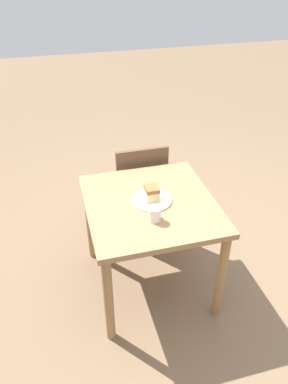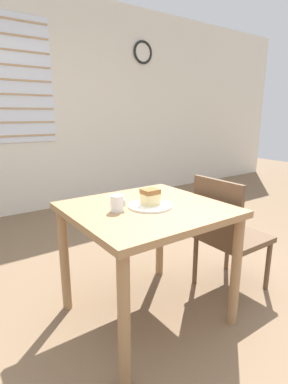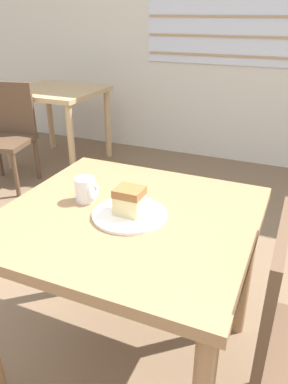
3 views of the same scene
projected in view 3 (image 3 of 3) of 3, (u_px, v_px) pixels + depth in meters
name	position (u px, v px, depth m)	size (l,w,h in m)	color
wall_back	(261.00, 9.00, 3.25)	(10.00, 0.10, 2.80)	silver
dining_table_near	(129.00, 240.00, 1.38)	(0.89, 0.84, 0.75)	#9E754C
dining_table_far	(57.00, 102.00, 3.57)	(0.82, 0.77, 0.73)	tan
chair_far_corner	(7.00, 132.00, 3.18)	(0.51, 0.51, 0.86)	brown
plate	(128.00, 214.00, 1.32)	(0.26, 0.26, 0.01)	white
cake_slice	(130.00, 201.00, 1.29)	(0.10, 0.09, 0.10)	beige
coffee_mug	(86.00, 190.00, 1.40)	(0.08, 0.07, 0.09)	white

